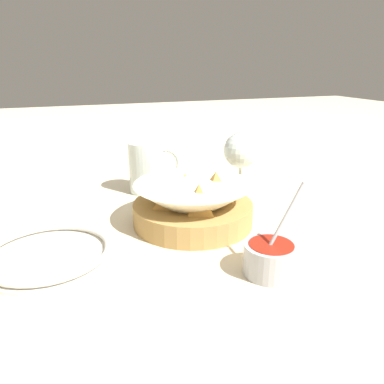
{
  "coord_description": "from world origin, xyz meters",
  "views": [
    {
      "loc": [
        -0.22,
        -0.56,
        0.28
      ],
      "look_at": [
        -0.0,
        0.02,
        0.06
      ],
      "focal_mm": 35.0,
      "sensor_mm": 36.0,
      "label": 1
    }
  ],
  "objects": [
    {
      "name": "sauce_cup",
      "position": [
        0.04,
        -0.17,
        0.02
      ],
      "size": [
        0.08,
        0.07,
        0.13
      ],
      "color": "#B7B7BC",
      "rests_on": "ground_plane"
    },
    {
      "name": "side_plate",
      "position": [
        -0.24,
        -0.03,
        0.01
      ],
      "size": [
        0.19,
        0.19,
        0.01
      ],
      "color": "silver",
      "rests_on": "ground_plane"
    },
    {
      "name": "food_basket",
      "position": [
        -0.0,
        0.02,
        0.03
      ],
      "size": [
        0.21,
        0.21,
        0.09
      ],
      "color": "#B2894C",
      "rests_on": "ground_plane"
    },
    {
      "name": "ground_plane",
      "position": [
        0.0,
        0.0,
        0.0
      ],
      "size": [
        4.0,
        4.0,
        0.0
      ],
      "primitive_type": "plane",
      "color": "beige"
    },
    {
      "name": "wine_glass",
      "position": [
        0.14,
        0.12,
        0.09
      ],
      "size": [
        0.07,
        0.07,
        0.14
      ],
      "color": "silver",
      "rests_on": "ground_plane"
    },
    {
      "name": "beer_mug",
      "position": [
        -0.03,
        0.22,
        0.05
      ],
      "size": [
        0.12,
        0.07,
        0.11
      ],
      "color": "silver",
      "rests_on": "ground_plane"
    }
  ]
}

